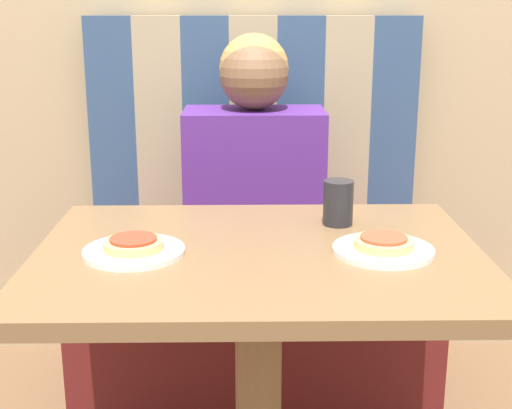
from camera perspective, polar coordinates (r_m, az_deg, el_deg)
booth_seat at (r=2.27m, az=-0.14°, el=-9.81°), size 1.06×0.58×0.44m
booth_backrest at (r=2.34m, az=-0.23°, el=5.94°), size 1.06×0.07×0.73m
dining_table at (r=1.50m, az=0.21°, el=-7.33°), size 0.92×0.68×0.71m
person at (r=2.10m, az=-0.15°, el=3.74°), size 0.41×0.24×0.68m
plate_left at (r=1.45m, az=-9.74°, el=-3.73°), size 0.20×0.20×0.01m
plate_right at (r=1.46m, az=10.14°, el=-3.62°), size 0.20×0.20×0.01m
pizza_left at (r=1.45m, az=-9.77°, el=-3.11°), size 0.12×0.12×0.02m
pizza_right at (r=1.46m, az=10.17°, el=-3.00°), size 0.12×0.12×0.02m
drinking_cup at (r=1.63m, az=6.59°, el=0.15°), size 0.07×0.07×0.10m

